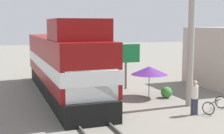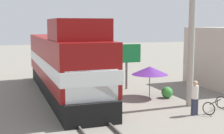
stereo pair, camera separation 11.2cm
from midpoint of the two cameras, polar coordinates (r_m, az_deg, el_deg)
ground_plane at (r=16.29m, az=-5.01°, el=-8.84°), size 120.00×120.00×0.00m
rail_near at (r=16.12m, az=-7.51°, el=-8.78°), size 0.08×34.53×0.15m
rail_far at (r=16.46m, az=-2.57°, el=-8.37°), size 0.08×34.53×0.15m
locomotive at (r=20.50m, az=-8.48°, el=0.49°), size 2.99×14.53×4.94m
vendor_umbrella at (r=20.03m, az=7.10°, el=-0.63°), size 2.34×2.34×2.01m
billboard_sign at (r=22.45m, az=2.81°, el=2.05°), size 2.19×0.12×3.26m
shrub_cluster at (r=20.26m, az=10.19°, el=-4.59°), size 0.72×0.72×0.72m
person_bystander at (r=16.65m, az=15.11°, el=-5.20°), size 0.34×0.34×1.81m
bicycle at (r=17.77m, az=18.54°, el=-6.63°), size 1.85×1.46×0.68m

